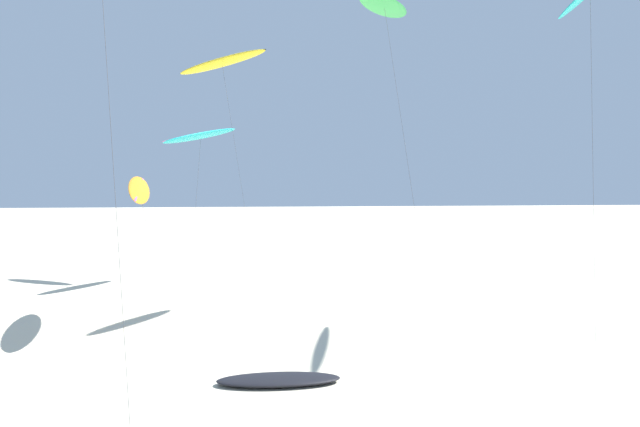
{
  "coord_description": "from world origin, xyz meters",
  "views": [
    {
      "loc": [
        0.53,
        -5.03,
        8.23
      ],
      "look_at": [
        2.93,
        20.93,
        6.6
      ],
      "focal_mm": 40.12,
      "sensor_mm": 36.0,
      "label": 1
    }
  ],
  "objects_px": {
    "flying_kite_2": "(139,189)",
    "flying_kite_4": "(384,6)",
    "flying_kite_3": "(222,62)",
    "grounded_kite_1": "(279,379)",
    "flying_kite_5": "(201,136)"
  },
  "relations": [
    {
      "from": "flying_kite_2",
      "to": "grounded_kite_1",
      "type": "height_order",
      "value": "flying_kite_2"
    },
    {
      "from": "flying_kite_3",
      "to": "grounded_kite_1",
      "type": "bearing_deg",
      "value": -83.51
    },
    {
      "from": "flying_kite_5",
      "to": "flying_kite_2",
      "type": "bearing_deg",
      "value": -98.91
    },
    {
      "from": "flying_kite_3",
      "to": "grounded_kite_1",
      "type": "distance_m",
      "value": 33.32
    },
    {
      "from": "flying_kite_2",
      "to": "flying_kite_4",
      "type": "xyz_separation_m",
      "value": [
        13.61,
        3.49,
        10.5
      ]
    },
    {
      "from": "flying_kite_4",
      "to": "flying_kite_5",
      "type": "bearing_deg",
      "value": 137.26
    },
    {
      "from": "grounded_kite_1",
      "to": "flying_kite_4",
      "type": "bearing_deg",
      "value": 65.5
    },
    {
      "from": "flying_kite_3",
      "to": "flying_kite_5",
      "type": "bearing_deg",
      "value": -111.15
    },
    {
      "from": "flying_kite_3",
      "to": "flying_kite_5",
      "type": "relative_size",
      "value": 1.51
    },
    {
      "from": "flying_kite_4",
      "to": "flying_kite_5",
      "type": "height_order",
      "value": "flying_kite_4"
    },
    {
      "from": "grounded_kite_1",
      "to": "flying_kite_3",
      "type": "bearing_deg",
      "value": 96.49
    },
    {
      "from": "flying_kite_3",
      "to": "flying_kite_2",
      "type": "bearing_deg",
      "value": -101.53
    },
    {
      "from": "flying_kite_2",
      "to": "flying_kite_4",
      "type": "distance_m",
      "value": 17.54
    },
    {
      "from": "flying_kite_5",
      "to": "grounded_kite_1",
      "type": "bearing_deg",
      "value": -79.49
    },
    {
      "from": "flying_kite_3",
      "to": "flying_kite_4",
      "type": "height_order",
      "value": "flying_kite_4"
    }
  ]
}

